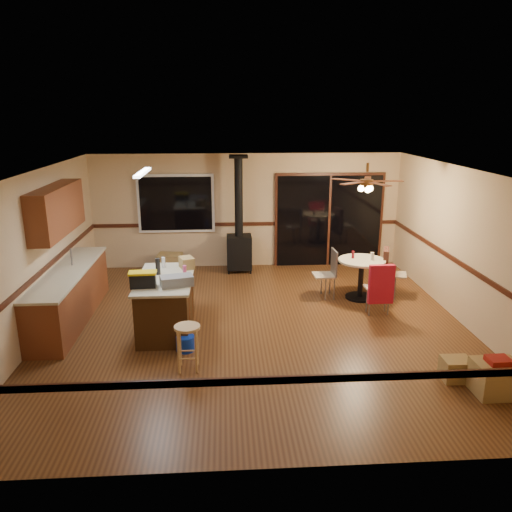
{
  "coord_description": "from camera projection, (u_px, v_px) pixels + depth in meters",
  "views": [
    {
      "loc": [
        -0.52,
        -7.74,
        3.48
      ],
      "look_at": [
        0.0,
        0.3,
        1.15
      ],
      "focal_mm": 35.0,
      "sensor_mm": 36.0,
      "label": 1
    }
  ],
  "objects": [
    {
      "name": "floor",
      "position": [
        257.0,
        326.0,
        8.42
      ],
      "size": [
        7.0,
        7.0,
        0.0
      ],
      "primitive_type": "plane",
      "color": "#522F16",
      "rests_on": "ground"
    },
    {
      "name": "ceiling",
      "position": [
        257.0,
        171.0,
        7.7
      ],
      "size": [
        7.0,
        7.0,
        0.0
      ],
      "primitive_type": "plane",
      "rotation": [
        3.14,
        0.0,
        0.0
      ],
      "color": "silver",
      "rests_on": "ground"
    },
    {
      "name": "wall_back",
      "position": [
        247.0,
        211.0,
        11.41
      ],
      "size": [
        7.0,
        0.0,
        7.0
      ],
      "primitive_type": "plane",
      "rotation": [
        1.57,
        0.0,
        0.0
      ],
      "color": "tan",
      "rests_on": "ground"
    },
    {
      "name": "wall_front",
      "position": [
        282.0,
        352.0,
        4.7
      ],
      "size": [
        7.0,
        0.0,
        7.0
      ],
      "primitive_type": "plane",
      "rotation": [
        -1.57,
        0.0,
        0.0
      ],
      "color": "tan",
      "rests_on": "ground"
    },
    {
      "name": "wall_left",
      "position": [
        35.0,
        256.0,
        7.84
      ],
      "size": [
        0.0,
        7.0,
        7.0
      ],
      "primitive_type": "plane",
      "rotation": [
        1.57,
        0.0,
        1.57
      ],
      "color": "tan",
      "rests_on": "ground"
    },
    {
      "name": "wall_right",
      "position": [
        467.0,
        249.0,
        8.28
      ],
      "size": [
        0.0,
        7.0,
        7.0
      ],
      "primitive_type": "plane",
      "rotation": [
        1.57,
        0.0,
        -1.57
      ],
      "color": "tan",
      "rests_on": "ground"
    },
    {
      "name": "chair_rail",
      "position": [
        257.0,
        270.0,
        8.14
      ],
      "size": [
        7.0,
        7.0,
        0.08
      ],
      "primitive_type": null,
      "color": "#38180E",
      "rests_on": "ground"
    },
    {
      "name": "window",
      "position": [
        176.0,
        204.0,
        11.21
      ],
      "size": [
        1.72,
        0.1,
        1.32
      ],
      "primitive_type": "cube",
      "color": "black",
      "rests_on": "ground"
    },
    {
      "name": "sliding_door",
      "position": [
        329.0,
        221.0,
        11.55
      ],
      "size": [
        2.52,
        0.1,
        2.1
      ],
      "primitive_type": "cube",
      "color": "black",
      "rests_on": "ground"
    },
    {
      "name": "lower_cabinets",
      "position": [
        70.0,
        296.0,
        8.58
      ],
      "size": [
        0.6,
        3.0,
        0.86
      ],
      "primitive_type": "cube",
      "color": "brown",
      "rests_on": "ground"
    },
    {
      "name": "countertop",
      "position": [
        67.0,
        271.0,
        8.46
      ],
      "size": [
        0.64,
        3.04,
        0.04
      ],
      "primitive_type": "cube",
      "color": "#BCB392",
      "rests_on": "lower_cabinets"
    },
    {
      "name": "upper_cabinets",
      "position": [
        57.0,
        210.0,
        8.36
      ],
      "size": [
        0.35,
        2.0,
        0.8
      ],
      "primitive_type": "cube",
      "color": "brown",
      "rests_on": "ground"
    },
    {
      "name": "kitchen_island",
      "position": [
        166.0,
        303.0,
        8.2
      ],
      "size": [
        0.88,
        1.68,
        0.9
      ],
      "color": "#341E0D",
      "rests_on": "ground"
    },
    {
      "name": "wood_stove",
      "position": [
        239.0,
        240.0,
        11.13
      ],
      "size": [
        0.55,
        0.5,
        2.52
      ],
      "color": "black",
      "rests_on": "ground"
    },
    {
      "name": "ceiling_fan",
      "position": [
        367.0,
        184.0,
        9.09
      ],
      "size": [
        0.24,
        0.24,
        0.55
      ],
      "color": "brown",
      "rests_on": "ceiling"
    },
    {
      "name": "fluorescent_strip",
      "position": [
        143.0,
        173.0,
        7.88
      ],
      "size": [
        0.1,
        1.2,
        0.04
      ],
      "primitive_type": "cube",
      "color": "white",
      "rests_on": "ceiling"
    },
    {
      "name": "toolbox_grey",
      "position": [
        177.0,
        281.0,
        7.7
      ],
      "size": [
        0.55,
        0.39,
        0.15
      ],
      "primitive_type": "cube",
      "rotation": [
        0.0,
        0.0,
        0.25
      ],
      "color": "slate",
      "rests_on": "kitchen_island"
    },
    {
      "name": "toolbox_black",
      "position": [
        143.0,
        280.0,
        7.62
      ],
      "size": [
        0.39,
        0.22,
        0.21
      ],
      "primitive_type": "cube",
      "rotation": [
        0.0,
        0.0,
        0.06
      ],
      "color": "black",
      "rests_on": "kitchen_island"
    },
    {
      "name": "toolbox_yellow_lid",
      "position": [
        142.0,
        273.0,
        7.59
      ],
      "size": [
        0.43,
        0.24,
        0.03
      ],
      "primitive_type": "cube",
      "rotation": [
        0.0,
        0.0,
        0.06
      ],
      "color": "gold",
      "rests_on": "toolbox_black"
    },
    {
      "name": "box_on_island",
      "position": [
        187.0,
        263.0,
        8.55
      ],
      "size": [
        0.3,
        0.34,
        0.19
      ],
      "primitive_type": "cube",
      "rotation": [
        0.0,
        0.0,
        0.36
      ],
      "color": "olive",
      "rests_on": "kitchen_island"
    },
    {
      "name": "bottle_dark",
      "position": [
        158.0,
        266.0,
        8.2
      ],
      "size": [
        0.1,
        0.1,
        0.27
      ],
      "primitive_type": "cylinder",
      "rotation": [
        0.0,
        0.0,
        -0.37
      ],
      "color": "black",
      "rests_on": "kitchen_island"
    },
    {
      "name": "bottle_pink",
      "position": [
        185.0,
        271.0,
        8.08
      ],
      "size": [
        0.08,
        0.08,
        0.19
      ],
      "primitive_type": "cylinder",
      "rotation": [
        0.0,
        0.0,
        -0.34
      ],
      "color": "#D84C8C",
      "rests_on": "kitchen_island"
    },
    {
      "name": "bottle_white",
      "position": [
        164.0,
        262.0,
        8.57
      ],
      "size": [
        0.07,
        0.07,
        0.18
      ],
      "primitive_type": "cylinder",
      "rotation": [
        0.0,
        0.0,
        0.27
      ],
      "color": "white",
      "rests_on": "kitchen_island"
    },
    {
      "name": "bar_stool",
      "position": [
        188.0,
        348.0,
        6.93
      ],
      "size": [
        0.38,
        0.38,
        0.66
      ],
      "primitive_type": "cylinder",
      "rotation": [
        0.0,
        0.0,
        0.06
      ],
      "color": "tan",
      "rests_on": "floor"
    },
    {
      "name": "blue_bucket",
      "position": [
        185.0,
        343.0,
        7.54
      ],
      "size": [
        0.37,
        0.37,
        0.23
      ],
      "primitive_type": "cylinder",
      "rotation": [
        0.0,
        0.0,
        -0.43
      ],
      "color": "#0D30BB",
      "rests_on": "floor"
    },
    {
      "name": "dining_table",
      "position": [
        361.0,
        272.0,
        9.55
      ],
      "size": [
        0.89,
        0.89,
        0.78
      ],
      "color": "black",
      "rests_on": "ground"
    },
    {
      "name": "glass_red",
      "position": [
        353.0,
        255.0,
        9.55
      ],
      "size": [
        0.06,
        0.06,
        0.14
      ],
      "primitive_type": "cylinder",
      "rotation": [
        0.0,
        0.0,
        -0.09
      ],
      "color": "#590C14",
      "rests_on": "dining_table"
    },
    {
      "name": "glass_cream",
      "position": [
        372.0,
        256.0,
        9.43
      ],
      "size": [
        0.07,
        0.07,
        0.15
      ],
      "primitive_type": "cylinder",
      "rotation": [
        0.0,
        0.0,
        0.11
      ],
      "color": "beige",
      "rests_on": "dining_table"
    },
    {
      "name": "chair_left",
      "position": [
        330.0,
        268.0,
        9.6
      ],
      "size": [
        0.42,
        0.42,
        0.51
      ],
      "color": "tan",
      "rests_on": "ground"
    },
    {
      "name": "chair_near",
      "position": [
        381.0,
        284.0,
        8.7
      ],
      "size": [
        0.44,
        0.47,
        0.7
      ],
      "color": "tan",
      "rests_on": "ground"
    },
    {
      "name": "chair_right",
      "position": [
        387.0,
        267.0,
        9.67
      ],
      "size": [
        0.57,
        0.54,
        0.7
      ],
      "color": "tan",
      "rests_on": "ground"
    },
    {
      "name": "box_under_window",
      "position": [
        170.0,
        263.0,
        11.22
      ],
      "size": [
        0.57,
        0.48,
        0.42
      ],
      "primitive_type": "cube",
      "rotation": [
        0.0,
        0.0,
        -0.12
      ],
      "color": "olive",
      "rests_on": "floor"
    },
    {
      "name": "box_corner_a",
      "position": [
        496.0,
        378.0,
        6.37
      ],
      "size": [
        0.57,
        0.48,
        0.43
      ],
      "primitive_type": "cube",
      "rotation": [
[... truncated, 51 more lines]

